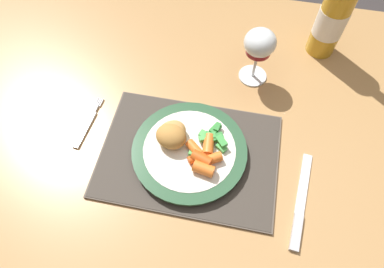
# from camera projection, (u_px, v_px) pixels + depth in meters

# --- Properties ---
(ground_plane) EXTENTS (6.00, 6.00, 0.00)m
(ground_plane) POSITION_uv_depth(u_px,v_px,m) (203.00, 226.00, 1.38)
(ground_plane) COLOR #383333
(dining_table) EXTENTS (1.59, 0.95, 0.74)m
(dining_table) POSITION_uv_depth(u_px,v_px,m) (210.00, 148.00, 0.81)
(dining_table) COLOR #AD7F4C
(dining_table) RESTS_ON ground
(placemat) EXTENTS (0.37, 0.26, 0.01)m
(placemat) POSITION_uv_depth(u_px,v_px,m) (189.00, 155.00, 0.71)
(placemat) COLOR brown
(placemat) RESTS_ON dining_table
(dinner_plate) EXTENTS (0.24, 0.24, 0.02)m
(dinner_plate) POSITION_uv_depth(u_px,v_px,m) (189.00, 151.00, 0.70)
(dinner_plate) COLOR white
(dinner_plate) RESTS_ON placemat
(breaded_croquettes) EXTENTS (0.08, 0.09, 0.04)m
(breaded_croquettes) POSITION_uv_depth(u_px,v_px,m) (171.00, 135.00, 0.69)
(breaded_croquettes) COLOR tan
(breaded_croquettes) RESTS_ON dinner_plate
(green_beans_pile) EXTENTS (0.08, 0.09, 0.02)m
(green_beans_pile) POSITION_uv_depth(u_px,v_px,m) (211.00, 140.00, 0.70)
(green_beans_pile) COLOR green
(green_beans_pile) RESTS_ON dinner_plate
(glazed_carrots) EXTENTS (0.08, 0.09, 0.02)m
(glazed_carrots) POSITION_uv_depth(u_px,v_px,m) (203.00, 157.00, 0.67)
(glazed_carrots) COLOR orange
(glazed_carrots) RESTS_ON dinner_plate
(fork) EXTENTS (0.03, 0.14, 0.01)m
(fork) POSITION_uv_depth(u_px,v_px,m) (87.00, 126.00, 0.75)
(fork) COLOR silver
(fork) RESTS_ON dining_table
(table_knife) EXTENTS (0.04, 0.20, 0.01)m
(table_knife) POSITION_uv_depth(u_px,v_px,m) (300.00, 208.00, 0.65)
(table_knife) COLOR silver
(table_knife) RESTS_ON dining_table
(wine_glass) EXTENTS (0.07, 0.07, 0.14)m
(wine_glass) POSITION_uv_depth(u_px,v_px,m) (259.00, 45.00, 0.74)
(wine_glass) COLOR silver
(wine_glass) RESTS_ON dining_table
(bottle) EXTENTS (0.07, 0.07, 0.31)m
(bottle) POSITION_uv_depth(u_px,v_px,m) (335.00, 12.00, 0.77)
(bottle) COLOR gold
(bottle) RESTS_ON dining_table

